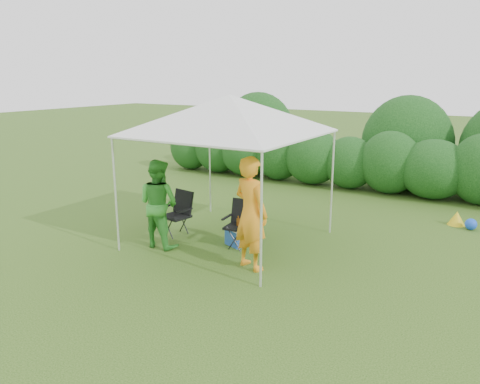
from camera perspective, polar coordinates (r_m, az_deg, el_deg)
The scene contains 10 objects.
ground at distance 8.87m, azimuth -2.95°, elevation -6.90°, with size 70.00×70.00×0.00m, color #40631F.
hedge at distance 13.82m, azimuth 11.56°, elevation 3.99°, with size 11.74×1.53×1.80m.
canopy at distance 8.73m, azimuth -1.30°, elevation 9.41°, with size 3.10×3.10×2.83m.
chair_right at distance 8.86m, azimuth 0.11°, elevation -3.48°, with size 0.59×0.54×0.88m.
chair_left at distance 9.57m, azimuth -7.46°, elevation -2.20°, with size 0.62×0.58×0.90m.
man at distance 7.71m, azimuth 1.33°, elevation -2.60°, with size 0.70×0.46×1.92m, color orange.
woman at distance 8.88m, azimuth -9.90°, elevation -1.38°, with size 0.81×0.63×1.67m, color green.
cooler at distance 8.97m, azimuth -0.42°, elevation -5.44°, with size 0.49×0.43×0.35m.
bottle at distance 8.82m, azimuth -0.23°, elevation -3.74°, with size 0.07×0.07×0.26m, color #592D0C.
lawn_toy at distance 11.15m, azimuth 25.27°, elevation -3.08°, with size 0.61×0.51×0.30m.
Camera 1 is at (4.66, -6.85, 3.16)m, focal length 35.00 mm.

